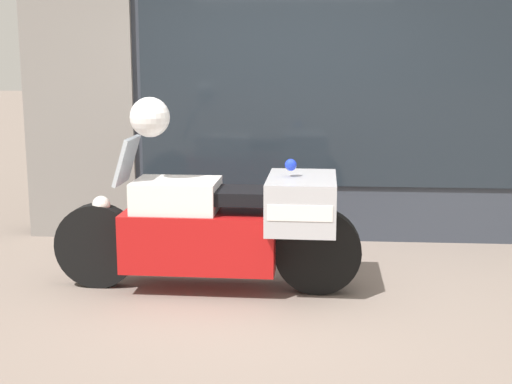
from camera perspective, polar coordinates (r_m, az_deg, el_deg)
name	(u,v)px	position (r m, az deg, el deg)	size (l,w,h in m)	color
ground_plane	(279,302)	(5.33, 1.84, -8.79)	(60.00, 60.00, 0.00)	gray
shop_building	(245,73)	(7.04, -0.92, 9.49)	(5.14, 0.55, 3.23)	#333842
window_display	(334,187)	(7.17, 6.27, 0.43)	(3.61, 0.30, 2.12)	slate
paramedic_motorcycle	(226,223)	(5.45, -2.38, -2.53)	(2.38, 0.81, 1.19)	black
white_helmet	(150,117)	(5.43, -8.49, 5.94)	(0.30, 0.30, 0.30)	white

